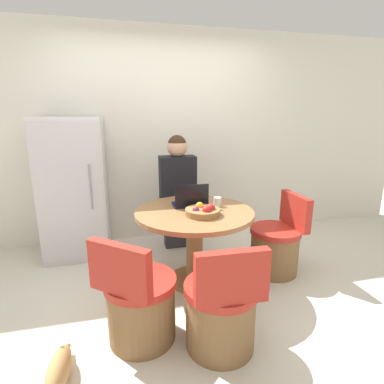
{
  "coord_description": "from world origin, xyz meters",
  "views": [
    {
      "loc": [
        -0.53,
        -2.28,
        1.57
      ],
      "look_at": [
        0.1,
        0.35,
        0.88
      ],
      "focal_mm": 28.0,
      "sensor_mm": 36.0,
      "label": 1
    }
  ],
  "objects_px": {
    "dining_table": "(194,230)",
    "chair_near_camera": "(221,312)",
    "laptop": "(190,201)",
    "cat": "(58,373)",
    "chair_near_left_corner": "(140,305)",
    "person_seated": "(177,188)",
    "refrigerator": "(74,188)",
    "chair_right_side": "(276,246)",
    "fruit_bowl": "(203,211)"
  },
  "relations": [
    {
      "from": "chair_near_camera",
      "to": "dining_table",
      "type": "bearing_deg",
      "value": -90.0
    },
    {
      "from": "chair_near_camera",
      "to": "refrigerator",
      "type": "bearing_deg",
      "value": -56.07
    },
    {
      "from": "chair_near_left_corner",
      "to": "laptop",
      "type": "height_order",
      "value": "laptop"
    },
    {
      "from": "chair_near_left_corner",
      "to": "laptop",
      "type": "distance_m",
      "value": 1.09
    },
    {
      "from": "person_seated",
      "to": "chair_near_left_corner",
      "type": "bearing_deg",
      "value": 69.27
    },
    {
      "from": "chair_near_camera",
      "to": "person_seated",
      "type": "relative_size",
      "value": 0.59
    },
    {
      "from": "refrigerator",
      "to": "dining_table",
      "type": "distance_m",
      "value": 1.5
    },
    {
      "from": "person_seated",
      "to": "cat",
      "type": "distance_m",
      "value": 2.11
    },
    {
      "from": "chair_near_camera",
      "to": "person_seated",
      "type": "distance_m",
      "value": 1.7
    },
    {
      "from": "refrigerator",
      "to": "chair_right_side",
      "type": "xyz_separation_m",
      "value": [
        2.02,
        -0.92,
        -0.5
      ]
    },
    {
      "from": "person_seated",
      "to": "cat",
      "type": "relative_size",
      "value": 2.64
    },
    {
      "from": "chair_near_left_corner",
      "to": "person_seated",
      "type": "bearing_deg",
      "value": -70.37
    },
    {
      "from": "person_seated",
      "to": "dining_table",
      "type": "bearing_deg",
      "value": 91.45
    },
    {
      "from": "dining_table",
      "to": "fruit_bowl",
      "type": "distance_m",
      "value": 0.27
    },
    {
      "from": "dining_table",
      "to": "laptop",
      "type": "bearing_deg",
      "value": 92.8
    },
    {
      "from": "dining_table",
      "to": "chair_near_left_corner",
      "type": "height_order",
      "value": "chair_near_left_corner"
    },
    {
      "from": "person_seated",
      "to": "chair_near_camera",
      "type": "bearing_deg",
      "value": 89.85
    },
    {
      "from": "fruit_bowl",
      "to": "chair_near_left_corner",
      "type": "bearing_deg",
      "value": -139.4
    },
    {
      "from": "dining_table",
      "to": "cat",
      "type": "xyz_separation_m",
      "value": [
        -1.07,
        -0.94,
        -0.45
      ]
    },
    {
      "from": "chair_near_left_corner",
      "to": "chair_right_side",
      "type": "xyz_separation_m",
      "value": [
        1.42,
        0.67,
        0.0
      ]
    },
    {
      "from": "dining_table",
      "to": "person_seated",
      "type": "distance_m",
      "value": 0.8
    },
    {
      "from": "dining_table",
      "to": "chair_near_camera",
      "type": "distance_m",
      "value": 0.9
    },
    {
      "from": "dining_table",
      "to": "person_seated",
      "type": "relative_size",
      "value": 0.8
    },
    {
      "from": "refrigerator",
      "to": "person_seated",
      "type": "relative_size",
      "value": 1.14
    },
    {
      "from": "person_seated",
      "to": "cat",
      "type": "xyz_separation_m",
      "value": [
        -1.05,
        -1.7,
        -0.67
      ]
    },
    {
      "from": "chair_right_side",
      "to": "laptop",
      "type": "xyz_separation_m",
      "value": [
        -0.87,
        0.13,
        0.5
      ]
    },
    {
      "from": "fruit_bowl",
      "to": "cat",
      "type": "bearing_deg",
      "value": -144.26
    },
    {
      "from": "chair_right_side",
      "to": "fruit_bowl",
      "type": "distance_m",
      "value": 0.96
    },
    {
      "from": "person_seated",
      "to": "laptop",
      "type": "xyz_separation_m",
      "value": [
        0.01,
        -0.63,
        0.01
      ]
    },
    {
      "from": "dining_table",
      "to": "chair_right_side",
      "type": "distance_m",
      "value": 0.9
    },
    {
      "from": "chair_right_side",
      "to": "fruit_bowl",
      "type": "bearing_deg",
      "value": -80.21
    },
    {
      "from": "dining_table",
      "to": "chair_right_side",
      "type": "height_order",
      "value": "chair_right_side"
    },
    {
      "from": "chair_near_camera",
      "to": "fruit_bowl",
      "type": "height_order",
      "value": "fruit_bowl"
    },
    {
      "from": "chair_right_side",
      "to": "cat",
      "type": "height_order",
      "value": "chair_right_side"
    },
    {
      "from": "chair_right_side",
      "to": "laptop",
      "type": "relative_size",
      "value": 2.52
    },
    {
      "from": "chair_near_camera",
      "to": "laptop",
      "type": "relative_size",
      "value": 2.52
    },
    {
      "from": "refrigerator",
      "to": "cat",
      "type": "xyz_separation_m",
      "value": [
        0.09,
        -1.86,
        -0.69
      ]
    },
    {
      "from": "laptop",
      "to": "cat",
      "type": "height_order",
      "value": "laptop"
    },
    {
      "from": "dining_table",
      "to": "chair_near_camera",
      "type": "height_order",
      "value": "chair_near_camera"
    },
    {
      "from": "chair_near_left_corner",
      "to": "person_seated",
      "type": "relative_size",
      "value": 0.59
    },
    {
      "from": "chair_right_side",
      "to": "fruit_bowl",
      "type": "xyz_separation_m",
      "value": [
        -0.82,
        -0.15,
        0.49
      ]
    },
    {
      "from": "dining_table",
      "to": "fruit_bowl",
      "type": "bearing_deg",
      "value": -72.94
    },
    {
      "from": "dining_table",
      "to": "laptop",
      "type": "xyz_separation_m",
      "value": [
        -0.01,
        0.14,
        0.24
      ]
    },
    {
      "from": "dining_table",
      "to": "cat",
      "type": "distance_m",
      "value": 1.49
    },
    {
      "from": "refrigerator",
      "to": "cat",
      "type": "relative_size",
      "value": 3.02
    },
    {
      "from": "chair_near_left_corner",
      "to": "fruit_bowl",
      "type": "height_order",
      "value": "fruit_bowl"
    },
    {
      "from": "laptop",
      "to": "fruit_bowl",
      "type": "distance_m",
      "value": 0.28
    },
    {
      "from": "person_seated",
      "to": "refrigerator",
      "type": "bearing_deg",
      "value": -7.96
    },
    {
      "from": "chair_near_left_corner",
      "to": "person_seated",
      "type": "xyz_separation_m",
      "value": [
        0.54,
        1.42,
        0.49
      ]
    },
    {
      "from": "refrigerator",
      "to": "chair_near_left_corner",
      "type": "height_order",
      "value": "refrigerator"
    }
  ]
}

